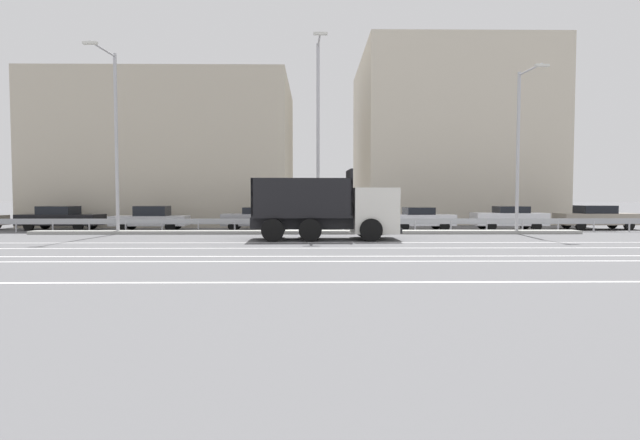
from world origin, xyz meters
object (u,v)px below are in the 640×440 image
object	(u,v)px
street_lamp_1	(114,134)
parked_car_7	(597,217)
median_road_sign	(383,210)
parked_car_5	(420,218)
parked_car_2	(151,218)
street_lamp_3	(520,144)
parked_car_3	(256,218)
dump_truck	(343,213)
parked_car_4	(340,217)
parked_car_6	(509,218)
street_lamp_2	(318,129)
parked_car_1	(61,218)

from	to	relation	value
street_lamp_1	parked_car_7	size ratio (longest dim) A/B	2.01
median_road_sign	parked_car_5	distance (m)	3.82
median_road_sign	street_lamp_1	xyz separation A→B (m)	(-14.40, -0.36, 4.09)
parked_car_2	parked_car_7	world-z (taller)	parked_car_7
street_lamp_3	parked_car_3	xyz separation A→B (m)	(-14.62, 3.10, -4.16)
dump_truck	parked_car_4	bearing A→B (deg)	176.44
street_lamp_3	parked_car_6	size ratio (longest dim) A/B	2.03
parked_car_2	median_road_sign	bearing A→B (deg)	-103.73
street_lamp_1	street_lamp_3	bearing A→B (deg)	-0.01
median_road_sign	parked_car_3	size ratio (longest dim) A/B	0.62
parked_car_3	parked_car_7	distance (m)	21.07
street_lamp_2	parked_car_7	bearing A→B (deg)	11.26
street_lamp_3	parked_car_3	distance (m)	15.51
median_road_sign	parked_car_4	xyz separation A→B (m)	(-2.17, 3.29, -0.52)
parked_car_4	dump_truck	bearing A→B (deg)	179.93
street_lamp_2	parked_car_3	world-z (taller)	street_lamp_2
street_lamp_1	street_lamp_2	xyz separation A→B (m)	(10.88, 0.33, 0.30)
dump_truck	median_road_sign	distance (m)	4.26
street_lamp_1	street_lamp_2	size ratio (longest dim) A/B	0.94
street_lamp_1	street_lamp_3	world-z (taller)	street_lamp_1
parked_car_4	parked_car_5	bearing A→B (deg)	-95.29
parked_car_2	parked_car_6	size ratio (longest dim) A/B	1.05
parked_car_4	street_lamp_2	bearing A→B (deg)	159.60
parked_car_1	parked_car_6	size ratio (longest dim) A/B	1.16
median_road_sign	street_lamp_3	world-z (taller)	street_lamp_3
dump_truck	street_lamp_3	size ratio (longest dim) A/B	0.80
dump_truck	median_road_sign	bearing A→B (deg)	144.15
street_lamp_2	parked_car_5	xyz separation A→B (m)	(6.17, 2.73, -4.98)
parked_car_4	parked_car_6	xyz separation A→B (m)	(10.23, -0.52, -0.03)
median_road_sign	parked_car_4	world-z (taller)	median_road_sign
parked_car_1	parked_car_7	bearing A→B (deg)	93.85
street_lamp_2	parked_car_1	size ratio (longest dim) A/B	2.07
street_lamp_2	parked_car_5	bearing A→B (deg)	23.89
parked_car_2	street_lamp_2	bearing A→B (deg)	-107.76
parked_car_5	parked_car_6	xyz separation A→B (m)	(5.42, 0.07, 0.04)
street_lamp_2	parked_car_3	distance (m)	6.81
parked_car_5	parked_car_1	bearing A→B (deg)	-95.68
parked_car_6	parked_car_1	bearing A→B (deg)	90.59
street_lamp_2	street_lamp_3	distance (m)	10.91
parked_car_4	median_road_sign	bearing A→B (deg)	-144.88
parked_car_5	parked_car_7	distance (m)	11.17
parked_car_1	parked_car_4	size ratio (longest dim) A/B	1.25
median_road_sign	parked_car_6	bearing A→B (deg)	18.99
street_lamp_1	parked_car_1	size ratio (longest dim) A/B	1.94
dump_truck	parked_car_7	xyz separation A→B (m)	(16.18, 6.94, -0.50)
street_lamp_1	parked_car_6	bearing A→B (deg)	7.94
parked_car_4	parked_car_7	xyz separation A→B (m)	(15.96, 0.12, -0.03)
street_lamp_1	street_lamp_3	size ratio (longest dim) A/B	1.11
street_lamp_3	parked_car_3	bearing A→B (deg)	168.01
street_lamp_3	parked_car_2	distance (m)	21.54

